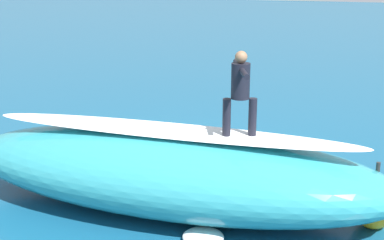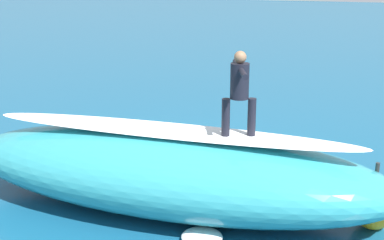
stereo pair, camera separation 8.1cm
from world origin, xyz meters
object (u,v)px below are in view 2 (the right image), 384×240
Objects in this scene: surfboard_riding at (238,138)px; surfer_paddling at (157,132)px; surfer_riding at (239,87)px; surfboard_paddling at (161,138)px; buoy_marker at (373,209)px.

surfer_paddling is at bearing -71.00° from surfboard_riding.
surfer_paddling is (3.30, -4.00, -2.42)m from surfer_riding.
surfboard_riding is at bearing -75.65° from surfboard_paddling.
buoy_marker reaches higher than surfboard_paddling.
surfboard_riding is 5.39m from surfer_paddling.
surfer_riding reaches higher than surfboard_paddling.
surfer_paddling is (3.30, -4.00, -1.45)m from surfboard_riding.
surfboard_paddling is (3.19, -4.05, -1.62)m from surfboard_riding.
surfboard_paddling is at bearing -32.35° from buoy_marker.
surfer_riding is (0.00, -0.00, 0.97)m from surfboard_riding.
surfboard_riding is 2.86m from buoy_marker.
buoy_marker is (-5.83, 3.57, 0.17)m from surfer_paddling.
surfer_riding is at bearing -75.65° from surfboard_paddling.
buoy_marker is (-5.71, 3.62, 0.34)m from surfboard_paddling.
surfer_riding reaches higher than surfer_paddling.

